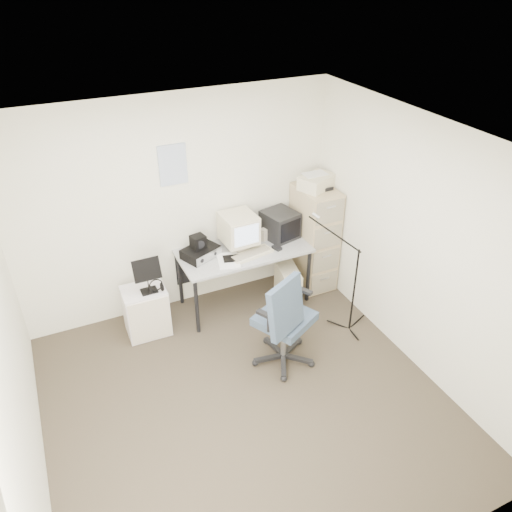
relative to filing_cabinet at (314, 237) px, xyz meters
name	(u,v)px	position (x,y,z in m)	size (l,w,h in m)	color
floor	(246,401)	(-1.58, -1.48, -0.66)	(3.60, 3.60, 0.01)	#3D3426
ceiling	(242,149)	(-1.58, -1.48, 1.85)	(3.60, 3.60, 0.01)	white
wall_back	(178,207)	(-1.58, 0.32, 0.60)	(3.60, 0.02, 2.50)	white
wall_front	(378,473)	(-1.58, -3.28, 0.60)	(3.60, 0.02, 2.50)	white
wall_left	(7,360)	(-3.38, -1.48, 0.60)	(0.02, 3.60, 2.50)	white
wall_right	(417,248)	(0.22, -1.48, 0.60)	(0.02, 3.60, 2.50)	white
wall_calendar	(173,165)	(-1.60, 0.31, 1.10)	(0.30, 0.02, 0.44)	white
filing_cabinet	(314,237)	(0.00, 0.00, 0.00)	(0.40, 0.60, 1.30)	tan
printer	(317,182)	(0.00, 0.02, 0.73)	(0.40, 0.27, 0.16)	beige
desk	(244,276)	(-0.95, -0.03, -0.29)	(1.50, 0.70, 0.73)	#B1B1B1
crt_monitor	(239,231)	(-0.97, 0.06, 0.29)	(0.37, 0.39, 0.41)	beige
crt_tv	(280,225)	(-0.44, 0.08, 0.24)	(0.35, 0.38, 0.32)	black
desk_speaker	(264,234)	(-0.64, 0.08, 0.15)	(0.08, 0.08, 0.15)	beige
keyboard	(251,254)	(-0.92, -0.17, 0.09)	(0.50, 0.18, 0.03)	beige
mouse	(277,248)	(-0.60, -0.17, 0.10)	(0.07, 0.11, 0.03)	black
radio_receiver	(201,252)	(-1.45, 0.04, 0.14)	(0.39, 0.28, 0.11)	black
radio_speaker	(198,242)	(-1.46, 0.06, 0.27)	(0.15, 0.14, 0.15)	black
papers	(228,260)	(-1.20, -0.18, 0.09)	(0.23, 0.31, 0.02)	white
pc_tower	(288,284)	(-0.46, -0.22, -0.43)	(0.21, 0.48, 0.45)	beige
office_chair	(285,317)	(-1.00, -1.13, -0.08)	(0.65, 0.65, 1.13)	#2E3A4C
side_cart	(146,311)	(-2.16, -0.08, -0.37)	(0.46, 0.37, 0.57)	silver
music_stand	(147,275)	(-2.10, -0.14, 0.13)	(0.28, 0.15, 0.42)	black
headphones	(156,287)	(-2.03, -0.18, -0.03)	(0.16, 0.16, 0.03)	black
mic_stand	(356,279)	(-0.08, -1.00, 0.03)	(0.02, 0.02, 1.36)	black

